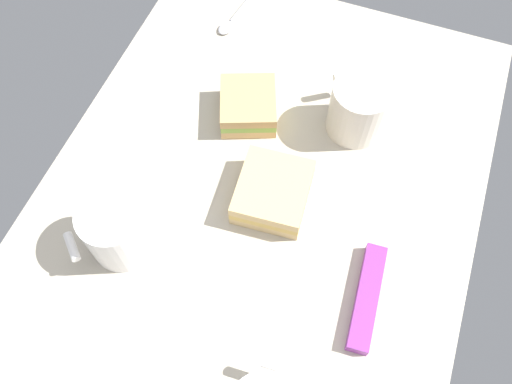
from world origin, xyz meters
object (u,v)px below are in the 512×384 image
(spoon, at_px, (232,20))
(coffee_mug_black, at_px, (359,108))
(coffee_mug_milky, at_px, (117,229))
(sandwich_main, at_px, (248,106))
(sandwich_side, at_px, (273,192))
(snack_bar, at_px, (367,297))

(spoon, bearing_deg, coffee_mug_black, 61.54)
(coffee_mug_milky, relative_size, sandwich_main, 0.89)
(spoon, bearing_deg, sandwich_side, 31.11)
(sandwich_side, bearing_deg, snack_bar, 59.39)
(sandwich_main, xyz_separation_m, sandwich_side, (0.13, 0.09, -0.00))
(sandwich_main, bearing_deg, coffee_mug_black, 102.54)
(coffee_mug_milky, bearing_deg, snack_bar, 96.63)
(coffee_mug_black, height_order, sandwich_main, coffee_mug_black)
(coffee_mug_milky, height_order, sandwich_main, coffee_mug_milky)
(coffee_mug_black, bearing_deg, spoon, -118.46)
(sandwich_side, bearing_deg, coffee_mug_milky, -51.17)
(coffee_mug_black, relative_size, sandwich_side, 0.94)
(sandwich_side, height_order, spoon, sandwich_side)
(sandwich_main, relative_size, spoon, 1.02)
(coffee_mug_milky, relative_size, sandwich_side, 0.91)
(sandwich_side, relative_size, snack_bar, 0.81)
(coffee_mug_milky, distance_m, sandwich_side, 0.23)
(coffee_mug_black, distance_m, snack_bar, 0.29)
(coffee_mug_black, bearing_deg, coffee_mug_milky, -39.12)
(coffee_mug_milky, bearing_deg, sandwich_side, 128.83)
(snack_bar, bearing_deg, sandwich_side, -124.91)
(sandwich_main, relative_size, sandwich_side, 1.01)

